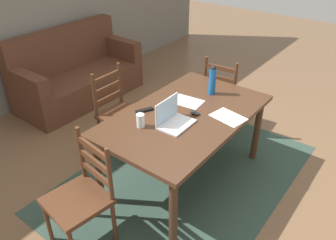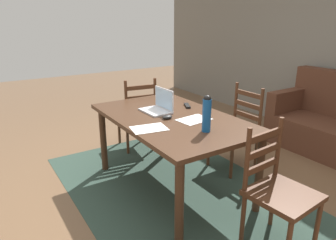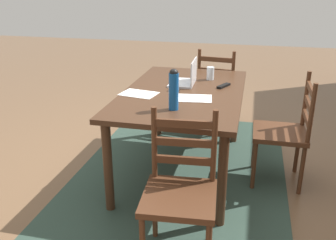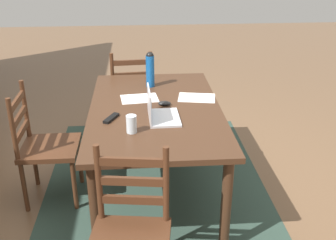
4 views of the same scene
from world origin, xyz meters
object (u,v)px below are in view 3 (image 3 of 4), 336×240
at_px(chair_left_far, 218,90).
at_px(water_bottle, 174,89).
at_px(tv_remote, 224,86).
at_px(dining_table, 183,100).
at_px(chair_right_far, 180,192).
at_px(laptop, 187,78).
at_px(drinking_glass, 210,73).
at_px(computer_mouse, 174,90).
at_px(chair_far_head, 285,132).

bearing_deg(chair_left_far, water_bottle, -6.29).
bearing_deg(tv_remote, chair_left_far, 123.88).
relative_size(dining_table, water_bottle, 5.38).
height_order(dining_table, water_bottle, water_bottle).
bearing_deg(chair_right_far, laptop, -171.16).
relative_size(drinking_glass, tv_remote, 0.72).
distance_m(water_bottle, computer_mouse, 0.48).
xyz_separation_m(water_bottle, tv_remote, (-0.69, 0.31, -0.15)).
xyz_separation_m(chair_far_head, chair_right_far, (1.12, -0.68, 0.00)).
bearing_deg(chair_left_far, chair_right_far, 0.06).
xyz_separation_m(laptop, water_bottle, (0.70, 0.03, 0.10)).
height_order(dining_table, chair_far_head, chair_far_head).
bearing_deg(laptop, dining_table, 2.42).
bearing_deg(chair_far_head, tv_remote, -109.78).
distance_m(chair_left_far, water_bottle, 1.68).
bearing_deg(tv_remote, chair_right_far, -69.78).
xyz_separation_m(chair_right_far, tv_remote, (-1.31, 0.13, 0.32)).
bearing_deg(drinking_glass, computer_mouse, -28.78).
bearing_deg(drinking_glass, dining_table, -22.96).
relative_size(dining_table, chair_far_head, 1.74).
height_order(water_bottle, computer_mouse, water_bottle).
height_order(laptop, drinking_glass, laptop).
height_order(laptop, computer_mouse, laptop).
height_order(chair_left_far, computer_mouse, chair_left_far).
bearing_deg(laptop, drinking_glass, 137.67).
relative_size(drinking_glass, computer_mouse, 1.22).
bearing_deg(chair_far_head, computer_mouse, -87.56).
bearing_deg(water_bottle, tv_remote, 155.88).
xyz_separation_m(chair_right_far, water_bottle, (-0.63, -0.18, 0.47)).
distance_m(chair_left_far, laptop, 0.99).
xyz_separation_m(dining_table, drinking_glass, (-0.42, 0.18, 0.15)).
xyz_separation_m(dining_table, chair_left_far, (-1.12, 0.20, -0.22)).
bearing_deg(water_bottle, chair_far_head, 119.81).
bearing_deg(chair_right_far, computer_mouse, -165.79).
xyz_separation_m(chair_left_far, chair_right_far, (2.24, 0.00, 0.00)).
height_order(water_bottle, drinking_glass, water_bottle).
bearing_deg(chair_left_far, chair_far_head, 31.28).
bearing_deg(water_bottle, laptop, -177.76).
xyz_separation_m(dining_table, tv_remote, (-0.20, 0.33, 0.10)).
xyz_separation_m(laptop, tv_remote, (0.02, 0.34, -0.05)).
distance_m(dining_table, drinking_glass, 0.48).
height_order(water_bottle, tv_remote, water_bottle).
relative_size(laptop, drinking_glass, 2.67).
height_order(dining_table, chair_left_far, chair_left_far).
bearing_deg(chair_left_far, computer_mouse, -13.15).
distance_m(chair_right_far, computer_mouse, 1.16).
height_order(chair_right_far, tv_remote, chair_right_far).
bearing_deg(chair_far_head, drinking_glass, -121.05).
xyz_separation_m(chair_left_far, tv_remote, (0.92, 0.13, 0.32)).
relative_size(chair_right_far, tv_remote, 5.59).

